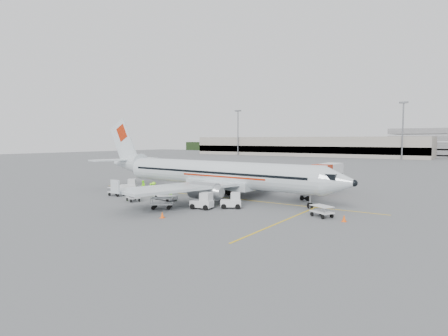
{
  "coord_description": "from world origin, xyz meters",
  "views": [
    {
      "loc": [
        28.97,
        -40.87,
        7.74
      ],
      "look_at": [
        0.0,
        2.0,
        3.8
      ],
      "focal_mm": 30.0,
      "sensor_mm": 36.0,
      "label": 1
    }
  ],
  "objects_px": {
    "belt_loader": "(166,191)",
    "tug_fore": "(231,200)",
    "tug_mid": "(202,201)",
    "jet_bridge": "(322,180)",
    "tug_aft": "(128,185)",
    "aircraft": "(216,156)"
  },
  "relations": [
    {
      "from": "belt_loader",
      "to": "tug_fore",
      "type": "bearing_deg",
      "value": 8.79
    },
    {
      "from": "belt_loader",
      "to": "tug_mid",
      "type": "xyz_separation_m",
      "value": [
        7.52,
        -2.24,
        -0.22
      ]
    },
    {
      "from": "jet_bridge",
      "to": "tug_aft",
      "type": "relative_size",
      "value": 6.86
    },
    {
      "from": "jet_bridge",
      "to": "tug_fore",
      "type": "distance_m",
      "value": 16.52
    },
    {
      "from": "aircraft",
      "to": "jet_bridge",
      "type": "distance_m",
      "value": 15.31
    },
    {
      "from": "aircraft",
      "to": "belt_loader",
      "type": "relative_size",
      "value": 9.39
    },
    {
      "from": "jet_bridge",
      "to": "tug_fore",
      "type": "height_order",
      "value": "jet_bridge"
    },
    {
      "from": "tug_mid",
      "to": "jet_bridge",
      "type": "bearing_deg",
      "value": 58.21
    },
    {
      "from": "belt_loader",
      "to": "tug_mid",
      "type": "relative_size",
      "value": 1.76
    },
    {
      "from": "aircraft",
      "to": "tug_mid",
      "type": "relative_size",
      "value": 16.53
    },
    {
      "from": "aircraft",
      "to": "tug_aft",
      "type": "relative_size",
      "value": 16.8
    },
    {
      "from": "aircraft",
      "to": "tug_mid",
      "type": "xyz_separation_m",
      "value": [
        3.45,
        -7.64,
        -4.56
      ]
    },
    {
      "from": "jet_bridge",
      "to": "belt_loader",
      "type": "bearing_deg",
      "value": -133.32
    },
    {
      "from": "jet_bridge",
      "to": "tug_fore",
      "type": "relative_size",
      "value": 7.08
    },
    {
      "from": "jet_bridge",
      "to": "tug_aft",
      "type": "xyz_separation_m",
      "value": [
        -25.37,
        -12.59,
        -1.22
      ]
    },
    {
      "from": "tug_fore",
      "to": "tug_mid",
      "type": "distance_m",
      "value": 3.28
    },
    {
      "from": "tug_fore",
      "to": "belt_loader",
      "type": "bearing_deg",
      "value": 148.34
    },
    {
      "from": "tug_fore",
      "to": "tug_mid",
      "type": "bearing_deg",
      "value": -169.97
    },
    {
      "from": "aircraft",
      "to": "belt_loader",
      "type": "bearing_deg",
      "value": -123.7
    },
    {
      "from": "jet_bridge",
      "to": "tug_fore",
      "type": "xyz_separation_m",
      "value": [
        -4.97,
        -15.71,
        -1.25
      ]
    },
    {
      "from": "tug_mid",
      "to": "tug_aft",
      "type": "bearing_deg",
      "value": 154.37
    },
    {
      "from": "aircraft",
      "to": "tug_mid",
      "type": "height_order",
      "value": "aircraft"
    }
  ]
}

